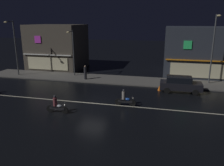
# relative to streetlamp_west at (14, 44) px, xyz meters

# --- Properties ---
(ground_plane) EXTENTS (140.00, 140.00, 0.00)m
(ground_plane) POSITION_rel_streetlamp_west_xyz_m (13.29, -7.68, -4.39)
(ground_plane) COLOR black
(lane_divider_stripe) EXTENTS (33.00, 0.16, 0.01)m
(lane_divider_stripe) POSITION_rel_streetlamp_west_xyz_m (13.29, -7.68, -4.38)
(lane_divider_stripe) COLOR beige
(lane_divider_stripe) RESTS_ON ground
(sidewalk_far) EXTENTS (34.73, 4.25, 0.14)m
(sidewalk_far) POSITION_rel_streetlamp_west_xyz_m (13.29, 1.03, -4.32)
(sidewalk_far) COLOR #5B5954
(sidewalk_far) RESTS_ON ground
(storefront_left_block) EXTENTS (8.54, 8.40, 6.56)m
(storefront_left_block) POSITION_rel_streetlamp_west_xyz_m (23.71, 7.27, -1.11)
(storefront_left_block) COLOR #2D333D
(storefront_left_block) RESTS_ON ground
(storefront_center_block) EXTENTS (7.95, 7.10, 6.79)m
(storefront_center_block) POSITION_rel_streetlamp_west_xyz_m (2.87, 6.62, -1.00)
(storefront_center_block) COLOR #4C443A
(storefront_center_block) RESTS_ON ground
(streetlamp_west) EXTENTS (0.44, 1.64, 7.22)m
(streetlamp_west) POSITION_rel_streetlamp_west_xyz_m (0.00, 0.00, 0.00)
(streetlamp_west) COLOR #47494C
(streetlamp_west) RESTS_ON sidewalk_far
(streetlamp_mid) EXTENTS (0.44, 1.64, 6.01)m
(streetlamp_mid) POSITION_rel_streetlamp_west_xyz_m (7.62, 1.55, -0.63)
(streetlamp_mid) COLOR #47494C
(streetlamp_mid) RESTS_ON sidewalk_far
(streetlamp_east) EXTENTS (0.44, 1.64, 7.92)m
(streetlamp_east) POSITION_rel_streetlamp_west_xyz_m (24.86, 1.62, 0.36)
(streetlamp_east) COLOR #47494C
(streetlamp_east) RESTS_ON sidewalk_far
(pedestrian_on_sidewalk) EXTENTS (0.35, 0.35, 1.77)m
(pedestrian_on_sidewalk) POSITION_rel_streetlamp_west_xyz_m (9.84, 0.08, -3.43)
(pedestrian_on_sidewalk) COLOR #232328
(pedestrian_on_sidewalk) RESTS_ON sidewalk_far
(parked_car_near_kerb) EXTENTS (4.30, 1.98, 1.67)m
(parked_car_near_kerb) POSITION_rel_streetlamp_west_xyz_m (21.35, -2.14, -3.52)
(parked_car_near_kerb) COLOR black
(parked_car_near_kerb) RESTS_ON ground
(motorcycle_following) EXTENTS (1.90, 0.60, 1.52)m
(motorcycle_following) POSITION_rel_streetlamp_west_xyz_m (11.21, -10.51, -3.76)
(motorcycle_following) COLOR black
(motorcycle_following) RESTS_ON ground
(motorcycle_trailing_far) EXTENTS (1.90, 0.60, 1.52)m
(motorcycle_trailing_far) POSITION_rel_streetlamp_west_xyz_m (16.36, -7.55, -3.76)
(motorcycle_trailing_far) COLOR black
(motorcycle_trailing_far) RESTS_ON ground
(traffic_cone) EXTENTS (0.36, 0.36, 0.55)m
(traffic_cone) POSITION_rel_streetlamp_west_xyz_m (19.20, -2.19, -4.12)
(traffic_cone) COLOR orange
(traffic_cone) RESTS_ON ground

